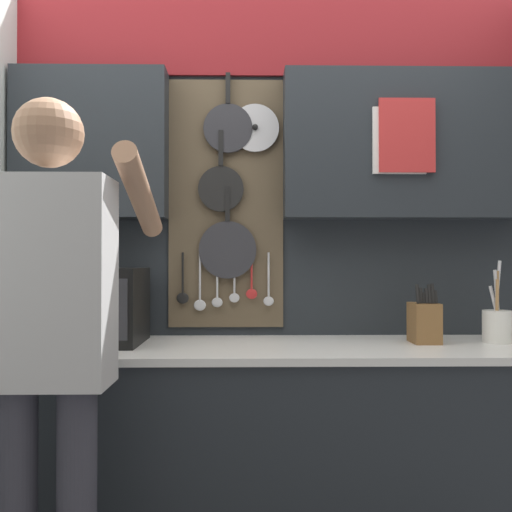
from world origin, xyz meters
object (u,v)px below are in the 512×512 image
at_px(knife_block, 424,322).
at_px(person, 49,325).
at_px(microwave, 80,306).
at_px(utensil_crock, 497,324).

xyz_separation_m(knife_block, person, (-1.36, -0.66, 0.06)).
height_order(microwave, utensil_crock, utensil_crock).
relative_size(knife_block, person, 0.15).
height_order(knife_block, person, person).
height_order(microwave, knife_block, microwave).
bearing_deg(microwave, person, -81.64).
bearing_deg(person, microwave, 98.36).
xyz_separation_m(utensil_crock, person, (-1.68, -0.66, 0.07)).
distance_m(utensil_crock, person, 1.80).
xyz_separation_m(microwave, person, (0.10, -0.66, -0.01)).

